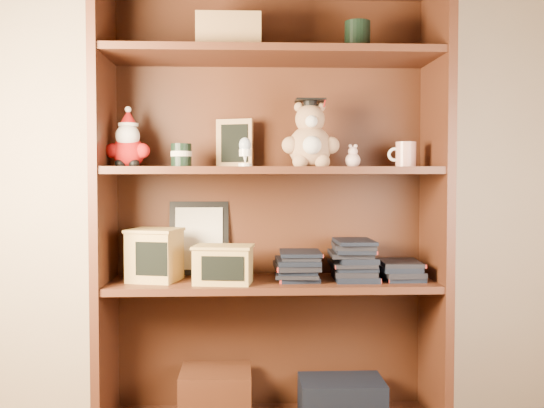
{
  "coord_description": "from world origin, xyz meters",
  "views": [
    {
      "loc": [
        -0.15,
        -0.93,
        0.91
      ],
      "look_at": [
        -0.05,
        1.3,
        0.82
      ],
      "focal_mm": 42.0,
      "sensor_mm": 36.0,
      "label": 1
    }
  ],
  "objects_px": {
    "teacher_mug": "(405,155)",
    "grad_teddy_bear": "(310,141)",
    "treats_box": "(155,255)",
    "bookcase": "(271,215)"
  },
  "relations": [
    {
      "from": "grad_teddy_bear",
      "to": "treats_box",
      "type": "relative_size",
      "value": 1.2
    },
    {
      "from": "teacher_mug",
      "to": "bookcase",
      "type": "bearing_deg",
      "value": 173.93
    },
    {
      "from": "teacher_mug",
      "to": "grad_teddy_bear",
      "type": "bearing_deg",
      "value": -178.75
    },
    {
      "from": "teacher_mug",
      "to": "treats_box",
      "type": "xyz_separation_m",
      "value": [
        -0.89,
        -0.0,
        -0.35
      ]
    },
    {
      "from": "bookcase",
      "to": "treats_box",
      "type": "xyz_separation_m",
      "value": [
        -0.41,
        -0.05,
        -0.14
      ]
    },
    {
      "from": "treats_box",
      "to": "grad_teddy_bear",
      "type": "bearing_deg",
      "value": -0.7
    },
    {
      "from": "teacher_mug",
      "to": "treats_box",
      "type": "distance_m",
      "value": 0.95
    },
    {
      "from": "grad_teddy_bear",
      "to": "treats_box",
      "type": "xyz_separation_m",
      "value": [
        -0.55,
        0.01,
        -0.4
      ]
    },
    {
      "from": "bookcase",
      "to": "grad_teddy_bear",
      "type": "height_order",
      "value": "bookcase"
    },
    {
      "from": "teacher_mug",
      "to": "treats_box",
      "type": "height_order",
      "value": "teacher_mug"
    }
  ]
}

